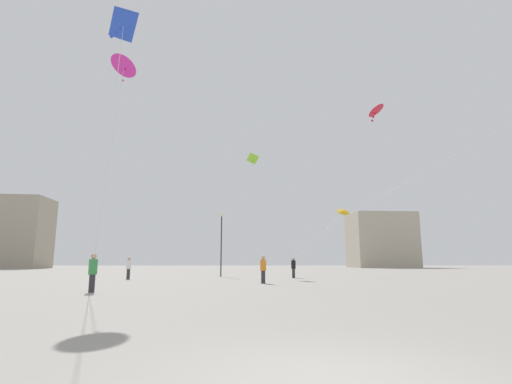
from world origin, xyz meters
The scene contains 12 objects.
ground_plane centered at (0.00, 0.00, 0.00)m, with size 300.00×300.00×0.00m, color gray.
person_in_black centered at (3.89, 30.05, 0.99)m, with size 0.39×0.39×1.80m.
person_in_orange centered at (0.60, 21.38, 1.00)m, with size 0.40×0.40×1.83m.
person_in_white centered at (-10.11, 28.41, 0.99)m, with size 0.39×0.39×1.80m.
person_in_green centered at (-7.95, 14.16, 0.99)m, with size 0.39×0.39×1.81m.
kite_amber_diamond centered at (9.94, 35.00, 6.60)m, with size 6.83×5.67×5.78m.
kite_magenta_diamond centered at (-6.81, 13.21, 10.97)m, with size 2.08×1.88×10.15m.
kite_lime_delta centered at (0.57, 35.61, 12.17)m, with size 4.05×6.42×11.52m.
kite_crimson_diamond centered at (4.82, 11.38, 7.88)m, with size 4.84×10.76×7.03m.
kite_cobalt_delta centered at (-5.04, 7.18, 9.02)m, with size 3.65×7.77×8.27m.
building_centre_hall centered at (35.00, 91.52, 6.69)m, with size 15.13×11.81×13.39m.
lamppost_east centered at (-2.68, 33.54, 4.03)m, with size 0.36×0.36×6.20m.
Camera 1 is at (-1.18, -4.94, 1.42)m, focal length 27.34 mm.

